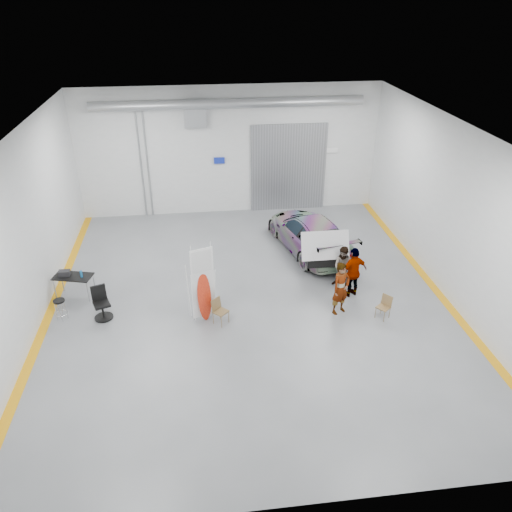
{
  "coord_description": "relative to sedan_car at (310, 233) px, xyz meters",
  "views": [
    {
      "loc": [
        -1.61,
        -14.65,
        9.89
      ],
      "look_at": [
        0.3,
        0.5,
        1.5
      ],
      "focal_mm": 35.0,
      "sensor_mm": 36.0,
      "label": 1
    }
  ],
  "objects": [
    {
      "name": "folding_chair_near",
      "position": [
        -4.01,
        -4.73,
        -0.49
      ],
      "size": [
        0.58,
        0.66,
        0.89
      ],
      "rotation": [
        0.0,
        0.0,
        0.8
      ],
      "color": "brown",
      "rests_on": "ground"
    },
    {
      "name": "person_b",
      "position": [
        0.58,
        -3.01,
        0.05
      ],
      "size": [
        0.98,
        0.91,
        1.62
      ],
      "primitive_type": "imported",
      "rotation": [
        0.0,
        0.0,
        -0.49
      ],
      "color": "slate",
      "rests_on": "ground"
    },
    {
      "name": "room_shell",
      "position": [
        -2.69,
        -1.31,
        3.32
      ],
      "size": [
        14.02,
        16.18,
        6.01
      ],
      "color": "silver",
      "rests_on": "ground"
    },
    {
      "name": "shop_stool",
      "position": [
        -9.25,
        -3.88,
        -0.38
      ],
      "size": [
        0.39,
        0.39,
        0.77
      ],
      "rotation": [
        0.0,
        0.0,
        -0.24
      ],
      "color": "black",
      "rests_on": "ground"
    },
    {
      "name": "work_table",
      "position": [
        -9.14,
        -2.46,
        0.07
      ],
      "size": [
        1.45,
        0.98,
        1.08
      ],
      "rotation": [
        0.0,
        0.0,
        -0.26
      ],
      "color": "gray",
      "rests_on": "ground"
    },
    {
      "name": "folding_chair_far",
      "position": [
        1.37,
        -5.11,
        -0.51
      ],
      "size": [
        0.53,
        0.62,
        0.82
      ],
      "rotation": [
        0.0,
        0.0,
        -0.9
      ],
      "color": "brown",
      "rests_on": "ground"
    },
    {
      "name": "person_c",
      "position": [
        0.75,
        -3.63,
        0.19
      ],
      "size": [
        1.19,
        0.81,
        1.9
      ],
      "primitive_type": "imported",
      "rotation": [
        0.0,
        0.0,
        3.5
      ],
      "color": "brown",
      "rests_on": "ground"
    },
    {
      "name": "trunk_lid",
      "position": [
        0.0,
        -2.38,
        0.78
      ],
      "size": [
        1.78,
        1.08,
        0.04
      ],
      "primitive_type": "cube",
      "color": "silver",
      "rests_on": "sedan_car"
    },
    {
      "name": "person_a",
      "position": [
        0.02,
        -4.6,
        0.18
      ],
      "size": [
        0.82,
        0.72,
        1.89
      ],
      "primitive_type": "imported",
      "rotation": [
        0.0,
        0.0,
        0.49
      ],
      "color": "#8B684C",
      "rests_on": "ground"
    },
    {
      "name": "sedan_car",
      "position": [
        0.0,
        0.0,
        0.0
      ],
      "size": [
        3.24,
        5.59,
        1.52
      ],
      "primitive_type": "imported",
      "rotation": [
        0.0,
        0.0,
        3.36
      ],
      "color": "silver",
      "rests_on": "ground"
    },
    {
      "name": "surfboard_display",
      "position": [
        -4.6,
        -4.43,
        0.37
      ],
      "size": [
        0.76,
        0.4,
        2.8
      ],
      "rotation": [
        0.0,
        0.0,
        0.33
      ],
      "color": "white",
      "rests_on": "ground"
    },
    {
      "name": "ground",
      "position": [
        -2.93,
        -3.53,
        -0.76
      ],
      "size": [
        16.0,
        16.0,
        0.0
      ],
      "primitive_type": "plane",
      "color": "slate",
      "rests_on": "ground"
    },
    {
      "name": "office_chair",
      "position": [
        -7.9,
        -3.91,
        -0.26
      ],
      "size": [
        0.65,
        0.68,
        1.15
      ],
      "rotation": [
        0.0,
        0.0,
        0.36
      ],
      "color": "black",
      "rests_on": "ground"
    }
  ]
}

